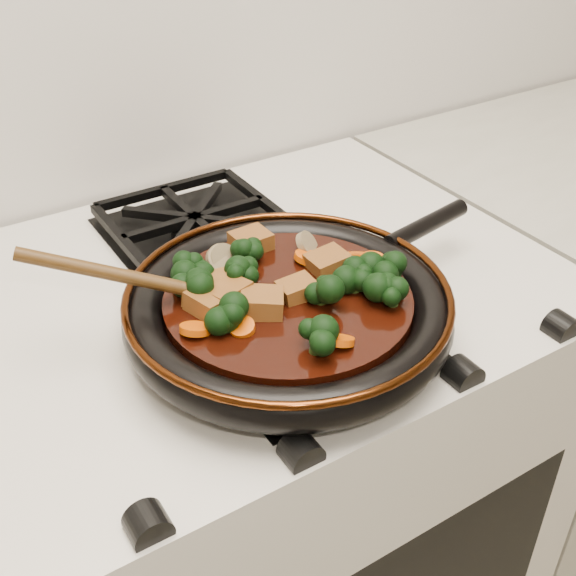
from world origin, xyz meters
TOP-DOWN VIEW (x-y plane):
  - stove at (0.00, 1.69)m, footprint 0.76×0.60m
  - burner_grate_front at (0.00, 1.55)m, footprint 0.23×0.23m
  - burner_grate_back at (0.00, 1.83)m, footprint 0.23×0.23m
  - skillet at (-0.02, 1.56)m, footprint 0.48×0.36m
  - braising_sauce at (-0.02, 1.56)m, footprint 0.27×0.27m
  - tofu_cube_0 at (0.05, 1.58)m, footprint 0.05×0.04m
  - tofu_cube_1 at (-0.10, 1.61)m, footprint 0.05×0.05m
  - tofu_cube_2 at (-0.08, 1.59)m, footprint 0.05×0.05m
  - tofu_cube_3 at (-0.01, 1.56)m, footprint 0.04×0.04m
  - tofu_cube_4 at (-0.08, 1.61)m, footprint 0.04×0.04m
  - tofu_cube_5 at (-0.05, 1.56)m, footprint 0.06×0.06m
  - tofu_cube_6 at (-0.00, 1.67)m, footprint 0.04×0.04m
  - tofu_cube_7 at (-0.10, 1.59)m, footprint 0.05×0.05m
  - broccoli_floret_0 at (0.09, 1.53)m, footprint 0.08×0.09m
  - broccoli_floret_1 at (-0.10, 1.54)m, footprint 0.08×0.08m
  - broccoli_floret_2 at (0.07, 1.49)m, footprint 0.07×0.08m
  - broccoli_floret_3 at (0.05, 1.53)m, footprint 0.09×0.09m
  - broccoli_floret_4 at (-0.10, 1.61)m, footprint 0.08×0.07m
  - broccoli_floret_5 at (-0.05, 1.47)m, footprint 0.08×0.09m
  - broccoli_floret_6 at (-0.02, 1.65)m, footprint 0.06×0.07m
  - broccoli_floret_7 at (0.01, 1.53)m, footprint 0.07×0.06m
  - broccoli_floret_8 at (-0.04, 1.62)m, footprint 0.08×0.09m
  - broccoli_floret_9 at (-0.09, 1.65)m, footprint 0.08×0.07m
  - carrot_coin_0 at (-0.13, 1.56)m, footprint 0.03×0.03m
  - carrot_coin_1 at (0.04, 1.61)m, footprint 0.03×0.03m
  - carrot_coin_2 at (0.09, 1.58)m, footprint 0.03×0.03m
  - carrot_coin_3 at (-0.09, 1.54)m, footprint 0.03×0.03m
  - carrot_coin_4 at (-0.02, 1.47)m, footprint 0.03×0.03m
  - carrot_coin_5 at (0.10, 1.56)m, footprint 0.03×0.03m
  - mushroom_slice_0 at (0.05, 1.63)m, footprint 0.04×0.04m
  - mushroom_slice_1 at (-0.05, 1.66)m, footprint 0.04×0.04m
  - mushroom_slice_2 at (-0.05, 1.66)m, footprint 0.04×0.03m
  - wooden_spoon at (-0.13, 1.62)m, footprint 0.14×0.09m

SIDE VIEW (x-z plane):
  - stove at x=0.00m, z-range 0.00..0.90m
  - burner_grate_front at x=0.00m, z-range 0.90..0.93m
  - burner_grate_back at x=0.00m, z-range 0.90..0.93m
  - skillet at x=-0.02m, z-range 0.92..0.97m
  - braising_sauce at x=-0.02m, z-range 0.94..0.96m
  - carrot_coin_0 at x=-0.13m, z-range 0.95..0.97m
  - carrot_coin_1 at x=0.04m, z-range 0.96..0.97m
  - carrot_coin_2 at x=0.09m, z-range 0.95..0.97m
  - carrot_coin_3 at x=-0.09m, z-range 0.96..0.97m
  - carrot_coin_4 at x=-0.02m, z-range 0.95..0.98m
  - carrot_coin_5 at x=0.10m, z-range 0.96..0.97m
  - mushroom_slice_0 at x=0.05m, z-range 0.95..0.98m
  - mushroom_slice_1 at x=-0.05m, z-range 0.95..0.98m
  - mushroom_slice_2 at x=-0.05m, z-range 0.95..0.98m
  - tofu_cube_1 at x=-0.10m, z-range 0.95..0.98m
  - tofu_cube_4 at x=-0.08m, z-range 0.95..0.98m
  - tofu_cube_3 at x=-0.01m, z-range 0.95..0.98m
  - broccoli_floret_9 at x=-0.09m, z-range 0.93..1.00m
  - tofu_cube_7 at x=-0.10m, z-range 0.95..0.98m
  - broccoli_floret_3 at x=0.05m, z-range 0.94..1.00m
  - tofu_cube_0 at x=0.05m, z-range 0.95..0.98m
  - tofu_cube_6 at x=0.00m, z-range 0.96..0.98m
  - tofu_cube_2 at x=-0.08m, z-range 0.95..0.98m
  - tofu_cube_5 at x=-0.05m, z-range 0.95..0.98m
  - broccoli_floret_4 at x=-0.10m, z-range 0.94..1.00m
  - broccoli_floret_8 at x=-0.04m, z-range 0.93..1.00m
  - broccoli_floret_6 at x=-0.02m, z-range 0.94..1.00m
  - broccoli_floret_1 at x=-0.10m, z-range 0.94..1.00m
  - broccoli_floret_2 at x=0.07m, z-range 0.93..1.01m
  - broccoli_floret_5 at x=-0.05m, z-range 0.93..1.01m
  - broccoli_floret_0 at x=0.09m, z-range 0.94..1.01m
  - broccoli_floret_7 at x=0.01m, z-range 0.94..1.01m
  - wooden_spoon at x=-0.13m, z-range 0.87..1.09m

